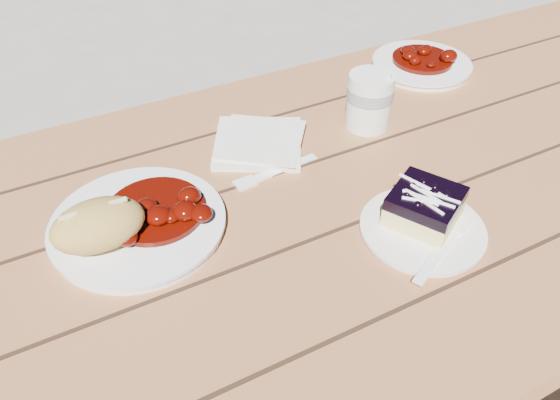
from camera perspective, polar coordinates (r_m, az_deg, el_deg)
name	(u,v)px	position (r m, az deg, el deg)	size (l,w,h in m)	color
ground	(374,389)	(1.53, 9.76, -18.88)	(60.00, 60.00, 0.00)	gray
picnic_table	(408,227)	(1.07, 13.26, -2.77)	(2.00, 1.55, 0.75)	brown
main_plate	(138,225)	(0.83, -14.58, -2.55)	(0.25, 0.25, 0.02)	white
goulash_stew	(154,202)	(0.82, -13.03, -0.21)	(0.15, 0.15, 0.04)	#4D0902
bread_roll	(98,225)	(0.78, -18.47, -2.49)	(0.13, 0.09, 0.07)	tan
dessert_plate	(422,230)	(0.83, 14.64, -3.03)	(0.18, 0.18, 0.01)	white
blueberry_cake	(425,206)	(0.82, 14.89, -0.60)	(0.13, 0.13, 0.05)	#F2DF84
fork_dessert	(437,255)	(0.79, 16.09, -5.57)	(0.03, 0.16, 0.01)	white
coffee_cup	(369,101)	(1.02, 9.31, 10.19)	(0.08, 0.08, 0.10)	white
napkin_stack	(258,143)	(0.97, -2.31, 5.97)	(0.15, 0.15, 0.01)	white
fork_table	(284,168)	(0.92, 0.45, 3.37)	(0.03, 0.16, 0.01)	white
second_plate	(421,65)	(1.26, 14.55, 13.49)	(0.21, 0.21, 0.02)	white
second_stew	(424,53)	(1.24, 14.78, 14.67)	(0.13, 0.13, 0.04)	#4D0902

